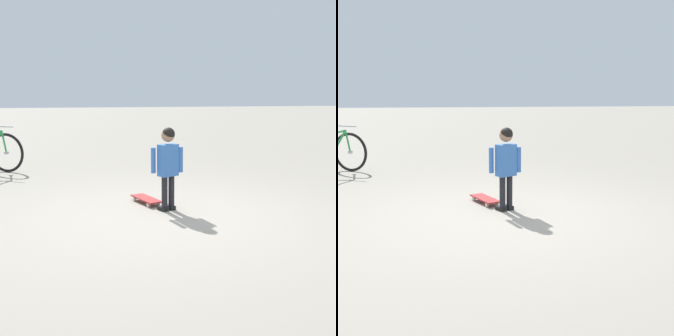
% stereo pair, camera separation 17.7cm
% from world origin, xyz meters
% --- Properties ---
extents(ground_plane, '(50.00, 50.00, 0.00)m').
position_xyz_m(ground_plane, '(0.00, 0.00, 0.00)').
color(ground_plane, '#9E9384').
extents(child_person, '(0.41, 0.26, 1.06)m').
position_xyz_m(child_person, '(0.01, 0.35, 0.66)').
color(child_person, black).
rests_on(child_person, ground).
extents(skateboard, '(0.40, 0.59, 0.07)m').
position_xyz_m(skateboard, '(-0.23, 0.76, 0.06)').
color(skateboard, '#B22D2D').
rests_on(skateboard, ground).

